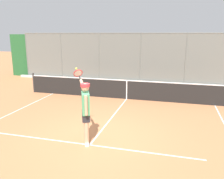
{
  "coord_description": "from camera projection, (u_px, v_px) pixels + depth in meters",
  "views": [
    {
      "loc": [
        -2.27,
        6.3,
        3.13
      ],
      "look_at": [
        0.06,
        -2.11,
        1.05
      ],
      "focal_mm": 37.44,
      "sensor_mm": 36.0,
      "label": 1
    }
  ],
  "objects": [
    {
      "name": "ground_plane",
      "position": [
        96.0,
        138.0,
        7.22
      ],
      "size": [
        60.0,
        60.0,
        0.0
      ],
      "primitive_type": "plane",
      "color": "#C67A4C"
    },
    {
      "name": "court_line_markings",
      "position": [
        86.0,
        150.0,
        6.45
      ],
      "size": [
        8.16,
        9.3,
        0.01
      ],
      "color": "white",
      "rests_on": "ground"
    },
    {
      "name": "fence_backdrop",
      "position": [
        142.0,
        58.0,
        15.6
      ],
      "size": [
        19.78,
        1.37,
        3.21
      ],
      "color": "slate",
      "rests_on": "ground"
    },
    {
      "name": "tennis_net",
      "position": [
        127.0,
        89.0,
        11.42
      ],
      "size": [
        10.49,
        0.09,
        1.07
      ],
      "color": "#2D2D2D",
      "rests_on": "ground"
    },
    {
      "name": "tennis_player",
      "position": [
        86.0,
        108.0,
        6.67
      ],
      "size": [
        0.9,
        1.24,
        2.09
      ],
      "rotation": [
        0.0,
        0.0,
        -1.14
      ],
      "color": "silver",
      "rests_on": "ground"
    }
  ]
}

